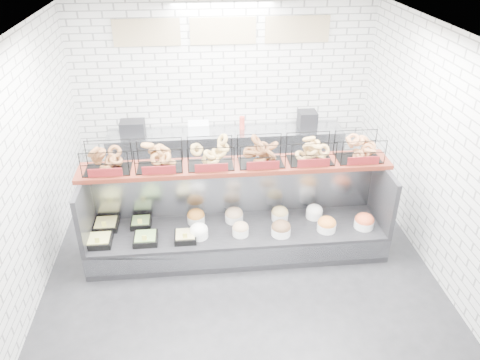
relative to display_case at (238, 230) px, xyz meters
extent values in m
plane|color=black|center=(0.00, -0.34, -0.33)|extent=(5.50, 5.50, 0.00)
cube|color=silver|center=(0.00, 2.41, 1.17)|extent=(5.00, 0.02, 3.00)
cube|color=silver|center=(-2.50, -0.34, 1.17)|extent=(0.02, 5.50, 3.00)
cube|color=silver|center=(2.50, -0.34, 1.17)|extent=(0.02, 5.50, 3.00)
cube|color=white|center=(0.00, -0.34, 2.67)|extent=(5.00, 5.50, 0.02)
cube|color=tan|center=(-1.20, 2.38, 2.17)|extent=(1.05, 0.03, 0.42)
cube|color=tan|center=(0.00, 2.38, 2.17)|extent=(1.05, 0.03, 0.42)
cube|color=tan|center=(1.20, 2.38, 2.17)|extent=(1.05, 0.03, 0.42)
cube|color=black|center=(0.00, -0.04, -0.13)|extent=(4.00, 0.90, 0.40)
cube|color=#93969B|center=(0.00, -0.48, -0.11)|extent=(4.00, 0.03, 0.28)
cube|color=#93969B|center=(0.00, 0.37, 0.47)|extent=(4.00, 0.08, 0.80)
cube|color=black|center=(-1.97, -0.04, 0.47)|extent=(0.06, 0.90, 0.80)
cube|color=black|center=(1.97, -0.04, 0.47)|extent=(0.06, 0.90, 0.80)
cube|color=black|center=(-1.81, -0.22, 0.11)|extent=(0.31, 0.31, 0.08)
cube|color=#D0CD6A|center=(-1.81, -0.22, 0.15)|extent=(0.27, 0.27, 0.04)
cube|color=#FFF158|center=(-1.81, -0.33, 0.20)|extent=(0.06, 0.01, 0.08)
cube|color=black|center=(-1.78, 0.14, 0.11)|extent=(0.32, 0.32, 0.08)
cube|color=#C6BE65|center=(-1.78, 0.14, 0.15)|extent=(0.28, 0.28, 0.04)
cube|color=#FFF158|center=(-1.78, 0.03, 0.20)|extent=(0.06, 0.01, 0.08)
cube|color=black|center=(-1.22, -0.23, 0.11)|extent=(0.31, 0.31, 0.08)
cube|color=#729B4F|center=(-1.22, -0.23, 0.15)|extent=(0.26, 0.26, 0.04)
cube|color=#FFF158|center=(-1.22, -0.34, 0.20)|extent=(0.06, 0.01, 0.08)
cube|color=black|center=(-1.31, 0.14, 0.11)|extent=(0.27, 0.27, 0.08)
cube|color=#6D924A|center=(-1.31, 0.14, 0.15)|extent=(0.23, 0.23, 0.04)
cube|color=#FFF158|center=(-1.31, 0.04, 0.20)|extent=(0.06, 0.01, 0.08)
cube|color=black|center=(-0.71, -0.24, 0.11)|extent=(0.29, 0.29, 0.08)
cube|color=#C8BC7B|center=(-0.71, -0.24, 0.15)|extent=(0.24, 0.24, 0.04)
cube|color=#FFF158|center=(-0.71, -0.34, 0.20)|extent=(0.06, 0.01, 0.08)
cylinder|color=white|center=(-0.53, -0.20, 0.13)|extent=(0.24, 0.24, 0.11)
ellipsoid|color=white|center=(-0.53, -0.20, 0.19)|extent=(0.24, 0.24, 0.17)
cylinder|color=white|center=(-0.56, 0.14, 0.13)|extent=(0.24, 0.24, 0.11)
ellipsoid|color=orange|center=(-0.56, 0.14, 0.19)|extent=(0.24, 0.24, 0.17)
cylinder|color=white|center=(0.02, -0.20, 0.13)|extent=(0.22, 0.22, 0.11)
ellipsoid|color=tan|center=(0.02, -0.20, 0.19)|extent=(0.21, 0.21, 0.15)
cylinder|color=white|center=(-0.04, 0.13, 0.13)|extent=(0.25, 0.25, 0.11)
ellipsoid|color=tan|center=(-0.04, 0.13, 0.19)|extent=(0.25, 0.25, 0.17)
cylinder|color=white|center=(0.56, -0.25, 0.13)|extent=(0.26, 0.26, 0.11)
ellipsoid|color=brown|center=(0.56, -0.25, 0.19)|extent=(0.26, 0.26, 0.18)
cylinder|color=white|center=(0.60, 0.10, 0.13)|extent=(0.23, 0.23, 0.11)
ellipsoid|color=tan|center=(0.60, 0.10, 0.19)|extent=(0.23, 0.23, 0.16)
cylinder|color=white|center=(1.18, -0.22, 0.13)|extent=(0.25, 0.25, 0.11)
ellipsoid|color=orange|center=(1.18, -0.22, 0.19)|extent=(0.25, 0.25, 0.17)
cylinder|color=white|center=(1.09, 0.11, 0.13)|extent=(0.23, 0.23, 0.11)
ellipsoid|color=white|center=(1.09, 0.11, 0.19)|extent=(0.23, 0.23, 0.16)
cylinder|color=white|center=(1.71, -0.20, 0.13)|extent=(0.26, 0.26, 0.11)
ellipsoid|color=#D9552E|center=(1.71, -0.20, 0.19)|extent=(0.26, 0.26, 0.18)
cube|color=#4A1810|center=(0.00, 0.18, 0.90)|extent=(4.10, 0.50, 0.06)
cube|color=black|center=(-1.64, 0.18, 1.10)|extent=(0.60, 0.38, 0.34)
cube|color=#5E1112|center=(-1.64, -0.02, 1.00)|extent=(0.42, 0.02, 0.11)
cube|color=black|center=(-0.99, 0.18, 1.10)|extent=(0.60, 0.38, 0.34)
cube|color=#5E1112|center=(-0.99, -0.02, 1.00)|extent=(0.42, 0.02, 0.11)
cube|color=black|center=(-0.33, 0.18, 1.10)|extent=(0.60, 0.38, 0.34)
cube|color=#5E1112|center=(-0.33, -0.02, 1.00)|extent=(0.42, 0.02, 0.11)
cube|color=black|center=(0.33, 0.18, 1.10)|extent=(0.60, 0.38, 0.34)
cube|color=#5E1112|center=(0.33, -0.02, 1.00)|extent=(0.42, 0.02, 0.11)
cube|color=black|center=(0.98, 0.18, 1.10)|extent=(0.60, 0.38, 0.34)
cube|color=#5E1112|center=(0.98, -0.02, 1.00)|extent=(0.42, 0.02, 0.11)
cube|color=black|center=(1.64, 0.18, 1.10)|extent=(0.60, 0.38, 0.34)
cube|color=#5E1112|center=(1.64, -0.02, 1.00)|extent=(0.42, 0.02, 0.11)
cube|color=#93969B|center=(0.00, 2.09, 0.12)|extent=(4.00, 0.60, 0.90)
cube|color=black|center=(-1.56, 2.09, 0.69)|extent=(0.40, 0.30, 0.24)
cube|color=silver|center=(-0.46, 2.06, 0.66)|extent=(0.35, 0.28, 0.18)
cylinder|color=#CF4233|center=(0.28, 2.16, 0.68)|extent=(0.09, 0.09, 0.22)
cube|color=black|center=(1.40, 2.08, 0.72)|extent=(0.30, 0.30, 0.30)
camera|label=1|loc=(-0.48, -5.23, 3.78)|focal=35.00mm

